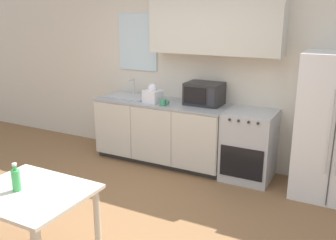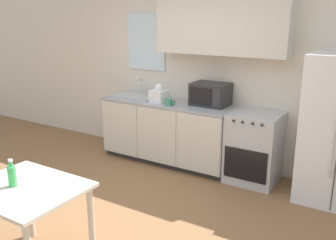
{
  "view_description": "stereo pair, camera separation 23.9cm",
  "coord_description": "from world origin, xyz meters",
  "px_view_note": "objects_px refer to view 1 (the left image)",
  "views": [
    {
      "loc": [
        2.12,
        -2.77,
        2.11
      ],
      "look_at": [
        0.39,
        0.53,
        1.05
      ],
      "focal_mm": 40.0,
      "sensor_mm": 36.0,
      "label": 1
    },
    {
      "loc": [
        2.33,
        -2.65,
        2.11
      ],
      "look_at": [
        0.39,
        0.53,
        1.05
      ],
      "focal_mm": 40.0,
      "sensor_mm": 36.0,
      "label": 2
    }
  ],
  "objects_px": {
    "oven_range": "(249,145)",
    "drink_bottle": "(16,179)",
    "microwave": "(204,94)",
    "dining_table": "(31,206)",
    "coffee_mug": "(164,102)"
  },
  "relations": [
    {
      "from": "oven_range",
      "to": "drink_bottle",
      "type": "bearing_deg",
      "value": -112.07
    },
    {
      "from": "microwave",
      "to": "drink_bottle",
      "type": "relative_size",
      "value": 2.13
    },
    {
      "from": "dining_table",
      "to": "drink_bottle",
      "type": "height_order",
      "value": "drink_bottle"
    },
    {
      "from": "dining_table",
      "to": "drink_bottle",
      "type": "bearing_deg",
      "value": -158.42
    },
    {
      "from": "microwave",
      "to": "coffee_mug",
      "type": "relative_size",
      "value": 3.76
    },
    {
      "from": "oven_range",
      "to": "drink_bottle",
      "type": "distance_m",
      "value": 2.98
    },
    {
      "from": "coffee_mug",
      "to": "dining_table",
      "type": "xyz_separation_m",
      "value": [
        0.13,
        -2.47,
        -0.32
      ]
    },
    {
      "from": "microwave",
      "to": "coffee_mug",
      "type": "xyz_separation_m",
      "value": [
        -0.46,
        -0.31,
        -0.11
      ]
    },
    {
      "from": "dining_table",
      "to": "microwave",
      "type": "bearing_deg",
      "value": 83.24
    },
    {
      "from": "coffee_mug",
      "to": "drink_bottle",
      "type": "bearing_deg",
      "value": -89.14
    },
    {
      "from": "oven_range",
      "to": "microwave",
      "type": "relative_size",
      "value": 1.85
    },
    {
      "from": "coffee_mug",
      "to": "microwave",
      "type": "bearing_deg",
      "value": 34.15
    },
    {
      "from": "microwave",
      "to": "drink_bottle",
      "type": "distance_m",
      "value": 2.86
    },
    {
      "from": "oven_range",
      "to": "dining_table",
      "type": "xyz_separation_m",
      "value": [
        -1.01,
        -2.7,
        0.18
      ]
    },
    {
      "from": "microwave",
      "to": "drink_bottle",
      "type": "xyz_separation_m",
      "value": [
        -0.42,
        -2.83,
        -0.2
      ]
    }
  ]
}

